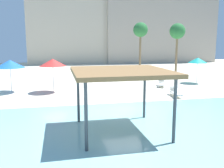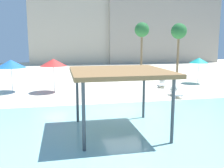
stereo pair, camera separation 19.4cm
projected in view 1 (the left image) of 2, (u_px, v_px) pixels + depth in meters
name	position (u px, v px, depth m)	size (l,w,h in m)	color
ground_plane	(124.00, 109.00, 15.62)	(80.00, 80.00, 0.00)	beige
lagoon_water	(157.00, 141.00, 10.56)	(44.00, 13.50, 0.04)	#8CC6CC
shade_pavilion	(121.00, 74.00, 11.22)	(4.32, 4.32, 2.94)	#42474C
beach_umbrella_teal_0	(198.00, 60.00, 25.37)	(1.95, 1.95, 2.62)	silver
beach_umbrella_red_1	(53.00, 62.00, 20.64)	(2.22, 2.22, 2.82)	silver
beach_umbrella_blue_3	(10.00, 64.00, 20.57)	(2.41, 2.41, 2.73)	silver
lounge_chair_0	(161.00, 83.00, 23.67)	(1.34, 1.97, 0.74)	white
lounge_chair_2	(175.00, 92.00, 19.39)	(0.99, 1.98, 0.74)	white
palm_tree_0	(140.00, 31.00, 32.18)	(1.90, 1.90, 6.74)	brown
palm_tree_1	(177.00, 33.00, 30.10)	(1.90, 1.90, 6.46)	brown
hotel_block_0	(73.00, 13.00, 49.84)	(17.39, 9.50, 20.11)	#B2A893
hotel_block_1	(155.00, 16.00, 53.77)	(23.06, 11.37, 19.50)	#9E9384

